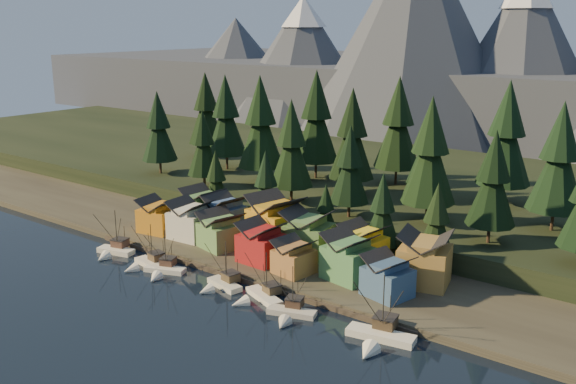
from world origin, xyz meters
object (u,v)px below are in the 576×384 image
Objects in this scene: boat_4 at (259,291)px; house_back_0 at (203,206)px; boat_1 at (146,258)px; boat_2 at (162,265)px; house_front_0 at (158,214)px; boat_3 at (220,279)px; boat_0 at (113,245)px; house_back_1 at (224,214)px; boat_6 at (378,330)px; boat_5 at (290,307)px; house_front_1 at (190,218)px.

house_back_0 is (-36.40, 22.76, 4.61)m from boat_4.
house_back_0 is at bearing 117.11° from boat_1.
boat_2 is 23.66m from house_front_0.
house_front_0 is (-32.27, 13.43, 3.74)m from boat_3.
boat_2 is 27.95m from house_back_0.
boat_0 is 11.62m from boat_1.
house_back_1 is at bearing 98.32° from boat_1.
boat_1 reaches higher than boat_4.
boat_1 is 1.08× the size of house_back_0.
boat_0 reaches higher than boat_3.
house_back_1 is at bearing 46.96° from boat_0.
boat_6 is at bearing 19.24° from boat_4.
boat_0 is at bearing -95.52° from house_front_0.
boat_5 is 1.05× the size of house_back_1.
boat_2 is 0.97× the size of boat_3.
house_front_1 is at bearing 176.79° from boat_4.
boat_5 is (32.49, -0.28, -0.02)m from boat_2.
boat_6 is 59.62m from house_front_1.
boat_1 is 19.92m from boat_3.
boat_4 is 43.17m from house_back_0.
boat_6 reaches higher than boat_4.
house_back_1 is at bearing 23.31° from house_front_0.
boat_5 is 44.31m from house_front_1.
boat_2 is 1.07× the size of house_front_1.
house_front_1 reaches higher than boat_5.
house_front_1 is (-8.39, 16.29, 4.29)m from boat_2.
boat_0 is 1.16× the size of house_back_0.
boat_6 is at bearing -19.95° from boat_2.
boat_0 is 26.02m from house_back_1.
house_back_0 reaches higher than boat_3.
boat_4 is at bearing -12.71° from boat_0.
house_back_0 reaches higher than boat_5.
boat_3 reaches higher than boat_5.
boat_3 reaches higher than boat_2.
boat_4 is 1.12× the size of house_front_0.
house_front_1 reaches higher than boat_0.
house_back_1 is at bearing 147.42° from boat_6.
house_front_1 reaches higher than house_front_0.
boat_0 reaches higher than boat_5.
house_back_0 is at bearing -179.34° from house_back_1.
house_front_1 is (-22.82, 14.66, 4.16)m from boat_3.
house_back_1 reaches higher than house_front_0.
house_back_1 is (-53.59, 22.45, 4.13)m from boat_6.
boat_0 is at bearing -166.46° from boat_3.
house_back_1 is (-28.30, 21.65, 4.48)m from boat_4.
house_front_0 reaches higher than boat_4.
boat_5 is 44.14m from house_back_1.
house_front_0 is 0.98× the size of house_back_1.
house_back_0 is at bearing 96.08° from boat_2.
boat_5 is (37.93, -0.60, -0.09)m from boat_1.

